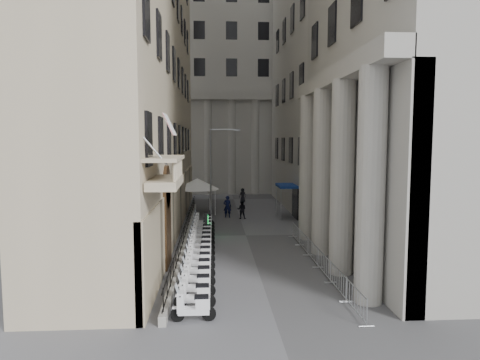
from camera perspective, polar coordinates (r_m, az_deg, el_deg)
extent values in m
cube|color=beige|center=(35.33, -12.72, 21.74)|extent=(5.00, 36.00, 34.00)
cube|color=#A3A19A|center=(60.07, -1.33, 13.05)|extent=(22.00, 10.00, 30.00)
cylinder|color=white|center=(39.32, -7.47, -3.21)|extent=(0.06, 0.06, 2.26)
cylinder|color=white|center=(39.23, -3.26, -3.20)|extent=(0.06, 0.06, 2.26)
cylinder|color=white|center=(42.17, -7.20, -2.63)|extent=(0.06, 0.06, 2.26)
cylinder|color=white|center=(42.08, -3.28, -2.61)|extent=(0.06, 0.06, 2.26)
cube|color=white|center=(40.52, -5.32, -1.25)|extent=(3.09, 3.09, 0.12)
cone|color=white|center=(40.47, -5.32, -0.52)|extent=(4.12, 4.12, 1.03)
cylinder|color=#92959A|center=(35.99, -3.93, 0.48)|extent=(0.16, 0.16, 7.82)
cylinder|color=#92959A|center=(35.94, -2.09, 6.73)|extent=(2.35, 0.24, 0.12)
cube|color=#92959A|center=(36.04, -0.37, 6.65)|extent=(0.50, 0.24, 0.15)
cube|color=black|center=(30.88, -4.55, -6.00)|extent=(0.27, 0.85, 1.78)
cube|color=#19E54C|center=(30.84, -4.29, -5.64)|extent=(0.05, 0.64, 0.99)
imported|color=black|center=(38.57, -1.69, -3.56)|extent=(0.75, 0.53, 1.97)
imported|color=black|center=(37.86, 0.23, -3.95)|extent=(0.92, 0.77, 1.68)
imported|color=black|center=(47.99, 0.36, -2.04)|extent=(0.87, 0.67, 1.57)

